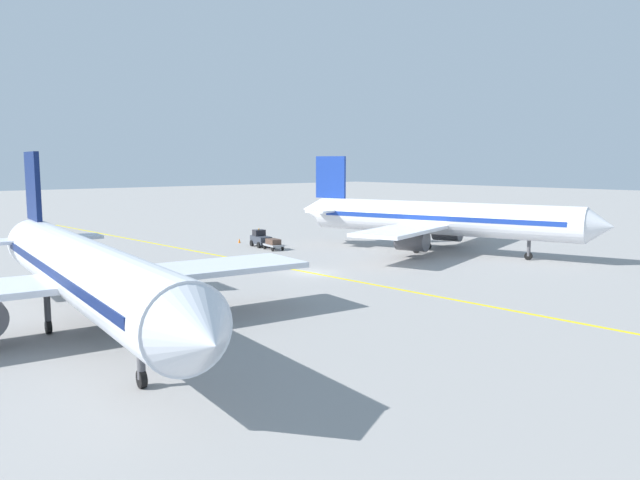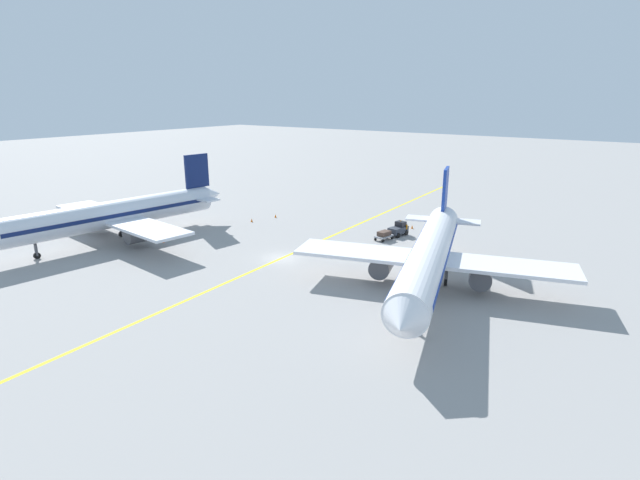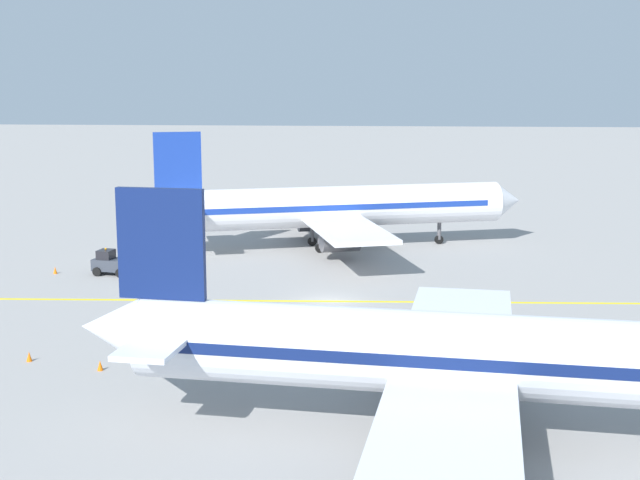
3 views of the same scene
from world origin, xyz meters
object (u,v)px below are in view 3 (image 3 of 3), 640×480
object	(u,v)px
ground_crew_worker	(104,261)
traffic_cone_near_nose	(55,270)
baggage_cart_trailing	(151,267)
traffic_cone_mid_apron	(29,357)
traffic_cone_by_wingtip	(100,365)
traffic_cone_far_edge	(388,386)
airplane_at_gate	(333,208)
airplane_adjacent_stand	(468,357)
baggage_tug_dark	(112,263)

from	to	relation	value
ground_crew_worker	traffic_cone_near_nose	size ratio (longest dim) A/B	3.05
ground_crew_worker	baggage_cart_trailing	bearing A→B (deg)	71.42
traffic_cone_mid_apron	traffic_cone_by_wingtip	bearing A→B (deg)	74.65
traffic_cone_near_nose	traffic_cone_far_edge	size ratio (longest dim) A/B	1.00
baggage_cart_trailing	traffic_cone_mid_apron	distance (m)	20.57
baggage_cart_trailing	traffic_cone_near_nose	xyz separation A→B (m)	(-0.56, -7.80, -0.49)
traffic_cone_near_nose	traffic_cone_far_edge	distance (m)	35.59
airplane_at_gate	airplane_adjacent_stand	world-z (taller)	same
airplane_at_gate	traffic_cone_far_edge	bearing A→B (deg)	7.69
traffic_cone_near_nose	traffic_cone_by_wingtip	world-z (taller)	same
traffic_cone_near_nose	traffic_cone_mid_apron	bearing A→B (deg)	16.93
airplane_adjacent_stand	traffic_cone_near_nose	xyz separation A→B (m)	(-29.92, -29.33, -3.43)
airplane_adjacent_stand	ground_crew_worker	distance (m)	40.15
airplane_at_gate	traffic_cone_by_wingtip	xyz separation A→B (m)	(33.97, -10.39, -3.43)
baggage_tug_dark	traffic_cone_by_wingtip	bearing A→B (deg)	15.61
airplane_adjacent_stand	ground_crew_worker	xyz separation A→B (m)	(-30.75, -25.67, -2.80)
ground_crew_worker	traffic_cone_far_edge	size ratio (longest dim) A/B	3.05
airplane_at_gate	traffic_cone_by_wingtip	distance (m)	35.69
airplane_at_gate	traffic_cone_by_wingtip	bearing A→B (deg)	-17.01
airplane_at_gate	traffic_cone_far_edge	size ratio (longest dim) A/B	63.36
airplane_at_gate	baggage_tug_dark	world-z (taller)	airplane_at_gate
ground_crew_worker	traffic_cone_near_nose	world-z (taller)	ground_crew_worker
airplane_at_gate	traffic_cone_mid_apron	size ratio (longest dim) A/B	63.36
traffic_cone_by_wingtip	baggage_cart_trailing	bearing A→B (deg)	-172.20
baggage_cart_trailing	traffic_cone_by_wingtip	world-z (taller)	baggage_cart_trailing
airplane_at_gate	ground_crew_worker	size ratio (longest dim) A/B	20.74
ground_crew_worker	traffic_cone_by_wingtip	xyz separation A→B (m)	(23.11, 7.11, -0.63)
baggage_cart_trailing	airplane_at_gate	bearing A→B (deg)	132.52
airplane_at_gate	traffic_cone_mid_apron	xyz separation A→B (m)	(32.78, -14.75, -3.43)
traffic_cone_by_wingtip	baggage_tug_dark	bearing A→B (deg)	-164.39
airplane_at_gate	baggage_tug_dark	xyz separation A→B (m)	(11.69, -16.62, -2.81)
airplane_at_gate	traffic_cone_near_nose	xyz separation A→B (m)	(11.70, -21.16, -3.43)
airplane_adjacent_stand	traffic_cone_by_wingtip	xyz separation A→B (m)	(-7.64, -18.56, -3.43)
airplane_at_gate	airplane_adjacent_stand	size ratio (longest dim) A/B	0.98
baggage_cart_trailing	traffic_cone_by_wingtip	bearing A→B (deg)	7.80
traffic_cone_far_edge	traffic_cone_mid_apron	bearing A→B (deg)	-99.26
traffic_cone_mid_apron	traffic_cone_far_edge	xyz separation A→B (m)	(3.20, 19.61, 0.00)
traffic_cone_mid_apron	ground_crew_worker	bearing A→B (deg)	-172.83
baggage_cart_trailing	ground_crew_worker	bearing A→B (deg)	-108.58
airplane_adjacent_stand	baggage_cart_trailing	size ratio (longest dim) A/B	12.69
traffic_cone_near_nose	traffic_cone_mid_apron	world-z (taller)	same
traffic_cone_by_wingtip	traffic_cone_far_edge	size ratio (longest dim) A/B	1.00
airplane_at_gate	ground_crew_worker	bearing A→B (deg)	-58.17
airplane_adjacent_stand	traffic_cone_by_wingtip	world-z (taller)	airplane_adjacent_stand
baggage_tug_dark	airplane_adjacent_stand	bearing A→B (deg)	39.63
ground_crew_worker	traffic_cone_mid_apron	size ratio (longest dim) A/B	3.05
airplane_adjacent_stand	traffic_cone_by_wingtip	bearing A→B (deg)	-112.39
airplane_adjacent_stand	traffic_cone_mid_apron	bearing A→B (deg)	-111.10
airplane_at_gate	airplane_adjacent_stand	bearing A→B (deg)	11.10
airplane_adjacent_stand	traffic_cone_mid_apron	size ratio (longest dim) A/B	64.61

